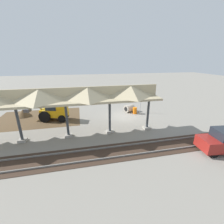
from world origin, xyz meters
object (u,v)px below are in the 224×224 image
object	(u,v)px
concrete_pipe	(129,108)
traffic_barrel	(135,111)
stop_sign	(141,101)
backhoe	(53,111)

from	to	relation	value
concrete_pipe	traffic_barrel	world-z (taller)	concrete_pipe
stop_sign	concrete_pipe	size ratio (longest dim) A/B	1.53
traffic_barrel	concrete_pipe	bearing A→B (deg)	-60.58
stop_sign	concrete_pipe	distance (m)	2.04
concrete_pipe	stop_sign	bearing A→B (deg)	152.95
stop_sign	backhoe	distance (m)	11.68
concrete_pipe	traffic_barrel	size ratio (longest dim) A/B	1.80
stop_sign	traffic_barrel	xyz separation A→B (m)	(0.89, 0.21, -1.35)
traffic_barrel	backhoe	bearing A→B (deg)	0.37
backhoe	concrete_pipe	xyz separation A→B (m)	(-10.25, -1.00, -0.74)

